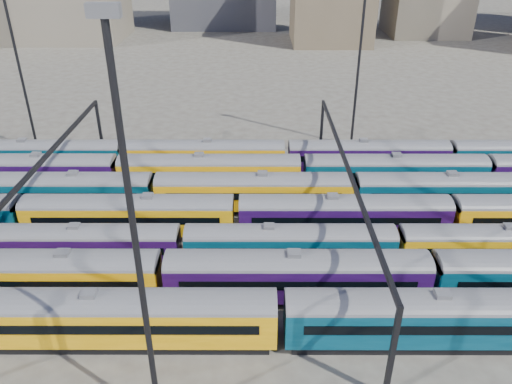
{
  "coord_description": "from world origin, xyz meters",
  "views": [
    {
      "loc": [
        1.26,
        -43.38,
        28.37
      ],
      "look_at": [
        1.17,
        3.88,
        3.0
      ],
      "focal_mm": 35.0,
      "sensor_mm": 36.0,
      "label": 1
    }
  ],
  "objects_px": {
    "rake_0": "(281,314)",
    "mast_2": "(135,242)",
    "rake_1": "(162,272)",
    "rake_2": "(182,242)"
  },
  "relations": [
    {
      "from": "rake_0",
      "to": "mast_2",
      "type": "relative_size",
      "value": 5.18
    },
    {
      "from": "rake_0",
      "to": "rake_1",
      "type": "relative_size",
      "value": 0.99
    },
    {
      "from": "rake_1",
      "to": "rake_0",
      "type": "bearing_deg",
      "value": -27.35
    },
    {
      "from": "rake_2",
      "to": "mast_2",
      "type": "bearing_deg",
      "value": -87.83
    },
    {
      "from": "rake_0",
      "to": "rake_1",
      "type": "distance_m",
      "value": 10.88
    },
    {
      "from": "rake_1",
      "to": "mast_2",
      "type": "relative_size",
      "value": 5.24
    },
    {
      "from": "mast_2",
      "to": "rake_0",
      "type": "bearing_deg",
      "value": 41.01
    },
    {
      "from": "rake_2",
      "to": "rake_1",
      "type": "bearing_deg",
      "value": -101.01
    },
    {
      "from": "mast_2",
      "to": "rake_1",
      "type": "bearing_deg",
      "value": 97.68
    },
    {
      "from": "rake_2",
      "to": "mast_2",
      "type": "distance_m",
      "value": 20.48
    }
  ]
}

